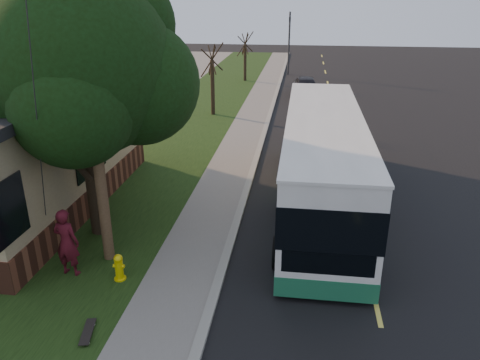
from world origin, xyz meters
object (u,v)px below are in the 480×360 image
at_px(leafy_tree, 84,67).
at_px(bare_tree_far, 245,57).
at_px(fire_hydrant, 119,267).
at_px(transit_bus, 322,159).
at_px(skateboarder, 67,242).
at_px(dumpster, 75,161).
at_px(skateboard_main, 88,332).
at_px(bare_tree_near, 212,80).
at_px(traffic_signal, 289,39).
at_px(distant_car, 306,87).
at_px(utility_pole, 90,100).

distance_m(leafy_tree, bare_tree_far, 27.56).
bearing_deg(fire_hydrant, transit_bus, 46.48).
xyz_separation_m(skateboarder, dumpster, (-3.09, 6.75, -0.29)).
relative_size(skateboard_main, dumpster, 0.50).
bearing_deg(bare_tree_near, traffic_signal, 75.96).
xyz_separation_m(bare_tree_far, distant_car, (5.16, -5.72, -1.29)).
height_order(traffic_signal, transit_bus, traffic_signal).
bearing_deg(leafy_tree, bare_tree_far, 87.55).
xyz_separation_m(utility_pole, distant_car, (5.46, 23.28, -3.91)).
bearing_deg(traffic_signal, transit_bus, -85.48).
height_order(fire_hydrant, bare_tree_near, bare_tree_near).
height_order(bare_tree_near, distant_car, bare_tree_near).
xyz_separation_m(fire_hydrant, utility_pole, (-0.71, 0.99, 4.20)).
height_order(transit_bus, dumpster, transit_bus).
relative_size(bare_tree_near, bare_tree_far, 1.07).
distance_m(utility_pole, traffic_signal, 33.26).
bearing_deg(traffic_signal, leafy_tree, -98.47).
distance_m(traffic_signal, transit_bus, 28.50).
height_order(utility_pole, bare_tree_near, utility_pole).
xyz_separation_m(dumpster, distant_car, (9.27, 17.43, -0.01)).
relative_size(fire_hydrant, skateboard_main, 0.81).
relative_size(dumpster, distant_car, 0.43).
relative_size(skateboarder, distant_car, 0.45).
bearing_deg(distant_car, bare_tree_near, -137.08).
bearing_deg(skateboarder, bare_tree_near, -85.32).
bearing_deg(traffic_signal, bare_tree_far, -131.19).
xyz_separation_m(fire_hydrant, skateboarder, (-1.41, 0.09, 0.59)).
bearing_deg(skateboard_main, skateboarder, 123.58).
bearing_deg(skateboarder, skateboard_main, 129.90).
bearing_deg(leafy_tree, fire_hydrant, -59.33).
bearing_deg(transit_bus, skateboarder, -140.69).
height_order(fire_hydrant, utility_pole, utility_pole).
bearing_deg(traffic_signal, skateboarder, -97.58).
relative_size(transit_bus, distant_car, 2.85).
distance_m(leafy_tree, skateboard_main, 7.15).
distance_m(skateboarder, skateboard_main, 2.85).
bearing_deg(dumpster, transit_bus, -7.08).
height_order(fire_hydrant, distant_car, distant_car).
xyz_separation_m(fire_hydrant, traffic_signal, (3.10, 34.00, 2.73)).
xyz_separation_m(utility_pole, bare_tree_far, (0.31, 29.01, -2.63)).
bearing_deg(fire_hydrant, dumpster, 123.35).
bearing_deg(utility_pole, fire_hydrant, -54.62).
height_order(leafy_tree, traffic_signal, leafy_tree).
bearing_deg(leafy_tree, utility_pole, -62.40).
relative_size(traffic_signal, distant_car, 1.30).
bearing_deg(utility_pole, bare_tree_far, 89.40).
distance_m(bare_tree_near, skateboard_main, 20.28).
bearing_deg(bare_tree_near, skateboarder, -91.64).
relative_size(transit_bus, skateboarder, 6.32).
bearing_deg(bare_tree_near, distant_car, 47.97).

